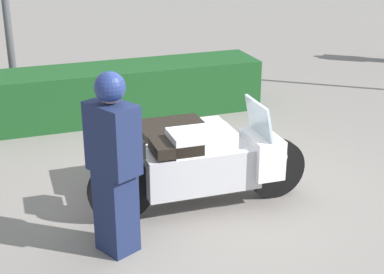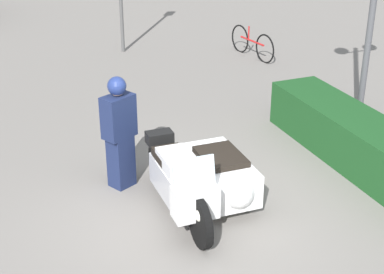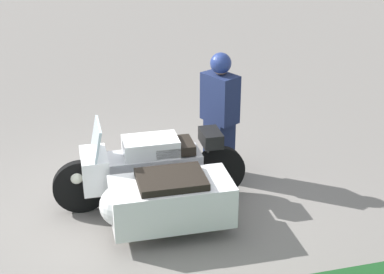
# 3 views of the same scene
# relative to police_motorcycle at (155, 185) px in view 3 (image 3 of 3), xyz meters

# --- Properties ---
(ground_plane) EXTENTS (160.00, 160.00, 0.00)m
(ground_plane) POSITION_rel_police_motorcycle_xyz_m (0.25, -0.23, -0.48)
(ground_plane) COLOR slate
(police_motorcycle) EXTENTS (2.47, 1.40, 1.17)m
(police_motorcycle) POSITION_rel_police_motorcycle_xyz_m (0.00, 0.00, 0.00)
(police_motorcycle) COLOR black
(police_motorcycle) RESTS_ON ground
(officer_rider) EXTENTS (0.48, 0.56, 1.78)m
(officer_rider) POSITION_rel_police_motorcycle_xyz_m (-1.09, -0.91, 0.46)
(officer_rider) COLOR #192347
(officer_rider) RESTS_ON ground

